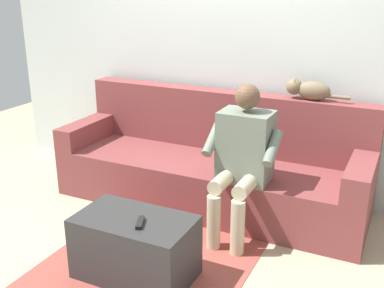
{
  "coord_description": "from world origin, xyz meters",
  "views": [
    {
      "loc": [
        -1.46,
        3.26,
        1.81
      ],
      "look_at": [
        0.0,
        0.24,
        0.65
      ],
      "focal_mm": 43.77,
      "sensor_mm": 36.0,
      "label": 1
    }
  ],
  "objects_px": {
    "couch": "(212,167)",
    "person_solo_seated": "(242,154)",
    "remote_black": "(140,223)",
    "coffee_table": "(135,247)",
    "cat_on_backrest": "(308,90)"
  },
  "relations": [
    {
      "from": "couch",
      "to": "remote_black",
      "type": "xyz_separation_m",
      "value": [
        -0.08,
        1.28,
        0.11
      ]
    },
    {
      "from": "coffee_table",
      "to": "cat_on_backrest",
      "type": "relative_size",
      "value": 1.49
    },
    {
      "from": "coffee_table",
      "to": "cat_on_backrest",
      "type": "height_order",
      "value": "cat_on_backrest"
    },
    {
      "from": "cat_on_backrest",
      "to": "remote_black",
      "type": "xyz_separation_m",
      "value": [
        0.63,
        1.53,
        -0.58
      ]
    },
    {
      "from": "person_solo_seated",
      "to": "remote_black",
      "type": "relative_size",
      "value": 7.96
    },
    {
      "from": "couch",
      "to": "coffee_table",
      "type": "bearing_deg",
      "value": 90.0
    },
    {
      "from": "coffee_table",
      "to": "cat_on_backrest",
      "type": "distance_m",
      "value": 1.82
    },
    {
      "from": "person_solo_seated",
      "to": "cat_on_backrest",
      "type": "distance_m",
      "value": 0.81
    },
    {
      "from": "remote_black",
      "to": "coffee_table",
      "type": "bearing_deg",
      "value": -147.43
    },
    {
      "from": "couch",
      "to": "person_solo_seated",
      "type": "xyz_separation_m",
      "value": [
        -0.41,
        0.4,
        0.32
      ]
    },
    {
      "from": "coffee_table",
      "to": "person_solo_seated",
      "type": "relative_size",
      "value": 0.66
    },
    {
      "from": "remote_black",
      "to": "couch",
      "type": "bearing_deg",
      "value": 160.16
    },
    {
      "from": "person_solo_seated",
      "to": "remote_black",
      "type": "distance_m",
      "value": 0.96
    },
    {
      "from": "person_solo_seated",
      "to": "coffee_table",
      "type": "bearing_deg",
      "value": 63.78
    },
    {
      "from": "couch",
      "to": "cat_on_backrest",
      "type": "distance_m",
      "value": 1.02
    }
  ]
}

